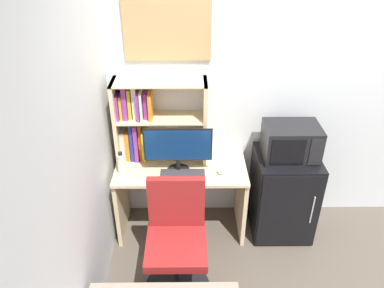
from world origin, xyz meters
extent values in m
cube|color=silver|center=(0.40, 0.02, 1.30)|extent=(6.40, 0.04, 2.60)
cube|color=silver|center=(-1.62, -1.60, 1.30)|extent=(0.04, 4.40, 2.60)
cube|color=beige|center=(-0.97, -0.28, 0.71)|extent=(1.17, 0.57, 0.03)
cube|color=beige|center=(-1.53, -0.28, 0.35)|extent=(0.04, 0.51, 0.70)
cube|color=beige|center=(-0.40, -0.28, 0.35)|extent=(0.04, 0.51, 0.70)
cube|color=beige|center=(-1.52, -0.13, 1.10)|extent=(0.03, 0.27, 0.75)
cube|color=beige|center=(-0.75, -0.13, 1.10)|extent=(0.03, 0.27, 0.75)
cube|color=beige|center=(-1.14, -0.13, 1.47)|extent=(0.80, 0.27, 0.01)
cube|color=beige|center=(-1.14, -0.13, 1.14)|extent=(0.74, 0.27, 0.01)
cube|color=silver|center=(-1.49, -0.11, 0.87)|extent=(0.04, 0.18, 0.28)
cube|color=orange|center=(-1.45, -0.11, 0.87)|extent=(0.04, 0.19, 0.28)
cube|color=navy|center=(-1.40, -0.11, 0.91)|extent=(0.03, 0.20, 0.37)
cube|color=purple|center=(-1.37, -0.12, 0.91)|extent=(0.03, 0.21, 0.36)
cube|color=orange|center=(-1.33, -0.10, 0.90)|extent=(0.03, 0.16, 0.34)
cube|color=gold|center=(-1.30, -0.12, 0.87)|extent=(0.03, 0.21, 0.29)
cube|color=purple|center=(-1.50, -0.12, 1.26)|extent=(0.02, 0.21, 0.22)
cube|color=gold|center=(-1.47, -0.11, 1.25)|extent=(0.02, 0.18, 0.21)
cube|color=purple|center=(-1.43, -0.11, 1.29)|extent=(0.04, 0.19, 0.29)
cube|color=gold|center=(-1.39, -0.11, 1.28)|extent=(0.03, 0.17, 0.27)
cube|color=silver|center=(-1.35, -0.10, 1.29)|extent=(0.04, 0.17, 0.29)
cube|color=purple|center=(-1.32, -0.12, 1.26)|extent=(0.02, 0.23, 0.24)
cube|color=silver|center=(-1.29, -0.12, 1.27)|extent=(0.02, 0.22, 0.26)
cube|color=purple|center=(-1.26, -0.10, 1.26)|extent=(0.03, 0.17, 0.23)
cube|color=orange|center=(-1.22, -0.12, 1.26)|extent=(0.03, 0.21, 0.24)
cylinder|color=black|center=(-0.99, -0.35, 0.74)|extent=(0.20, 0.20, 0.02)
cylinder|color=black|center=(-0.99, -0.35, 0.80)|extent=(0.04, 0.04, 0.11)
cube|color=black|center=(-0.99, -0.35, 0.99)|extent=(0.58, 0.01, 0.30)
cube|color=navy|center=(-0.99, -0.35, 0.99)|extent=(0.56, 0.02, 0.28)
cube|color=#333338|center=(-0.95, -0.42, 0.74)|extent=(0.38, 0.13, 0.02)
ellipsoid|color=silver|center=(-0.62, -0.39, 0.75)|extent=(0.06, 0.09, 0.04)
cylinder|color=silver|center=(-1.47, -0.39, 0.82)|extent=(0.07, 0.07, 0.19)
cylinder|color=black|center=(-1.47, -0.39, 0.93)|extent=(0.04, 0.04, 0.02)
cube|color=black|center=(-0.01, -0.28, 0.41)|extent=(0.55, 0.53, 0.83)
cube|color=black|center=(-0.01, -0.55, 0.41)|extent=(0.53, 0.01, 0.79)
cylinder|color=#B2B2B7|center=(0.18, -0.57, 0.45)|extent=(0.01, 0.01, 0.29)
cube|color=black|center=(-0.01, -0.28, 0.98)|extent=(0.47, 0.34, 0.31)
cube|color=black|center=(-0.08, -0.46, 0.98)|extent=(0.28, 0.01, 0.23)
cube|color=black|center=(0.15, -0.46, 0.98)|extent=(0.11, 0.01, 0.25)
cylinder|color=black|center=(-0.99, -1.01, 0.02)|extent=(0.53, 0.53, 0.04)
cylinder|color=black|center=(-0.99, -1.01, 0.25)|extent=(0.04, 0.04, 0.46)
cube|color=maroon|center=(-0.99, -1.01, 0.50)|extent=(0.46, 0.46, 0.07)
cube|color=maroon|center=(-0.99, -0.80, 0.75)|extent=(0.44, 0.06, 0.45)
cube|color=tan|center=(-1.06, -0.01, 1.86)|extent=(0.71, 0.02, 0.50)
camera|label=1|loc=(-0.89, -3.02, 2.61)|focal=34.80mm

